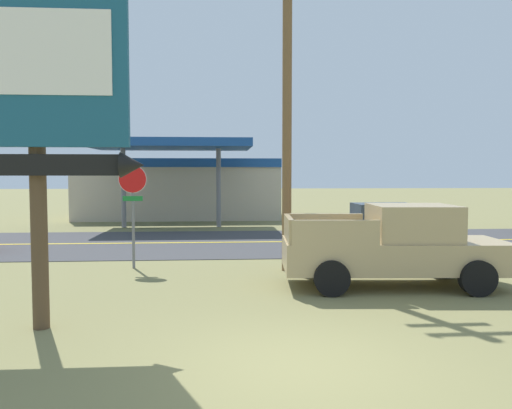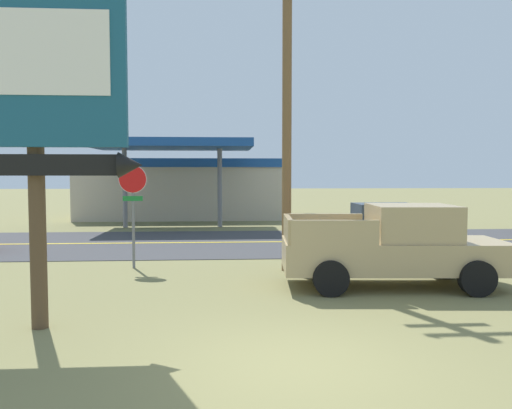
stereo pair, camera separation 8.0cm
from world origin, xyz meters
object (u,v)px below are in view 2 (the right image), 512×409
Objects in this scene: stop_sign at (133,198)px; utility_pole at (287,94)px; motel_sign at (35,99)px; gas_station at (181,186)px; car_silver_far_lane at (381,226)px; pickup_tan_parked_on_lawn at (395,247)px.

stop_sign is 0.32× the size of utility_pole.
gas_station is at bearing 88.50° from motel_sign.
motel_sign reaches higher than car_silver_far_lane.
motel_sign reaches higher than gas_station.
motel_sign is 7.18m from utility_pole.
motel_sign is 23.00m from gas_station.
stop_sign is 7.32m from pickup_tan_parked_on_lawn.
car_silver_far_lane is (3.93, 3.89, -4.05)m from utility_pole.
motel_sign is 2.02× the size of stop_sign.
pickup_tan_parked_on_lawn is 6.29m from car_silver_far_lane.
motel_sign reaches higher than pickup_tan_parked_on_lawn.
motel_sign is at bearing -134.36° from car_silver_far_lane.
stop_sign is 17.10m from gas_station.
motel_sign is at bearing -157.79° from pickup_tan_parked_on_lawn.
gas_station reaches higher than stop_sign.
utility_pole is at bearing -8.55° from stop_sign.
utility_pole reaches higher than gas_station.
stop_sign is 0.70× the size of car_silver_far_lane.
utility_pole is 1.73× the size of pickup_tan_parked_on_lawn.
car_silver_far_lane is at bearing 44.68° from utility_pole.
pickup_tan_parked_on_lawn is (7.25, 2.96, -2.98)m from motel_sign.
motel_sign is 6.14m from stop_sign.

